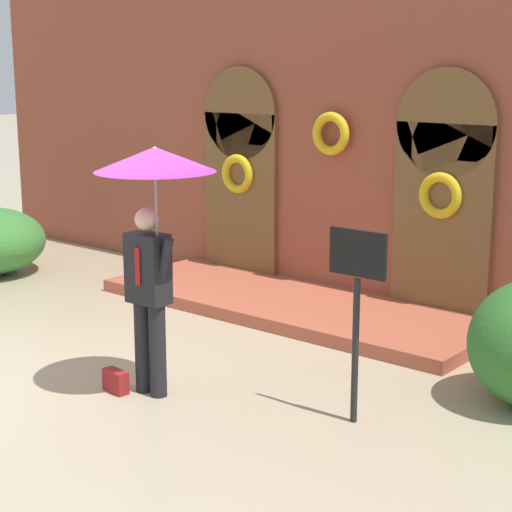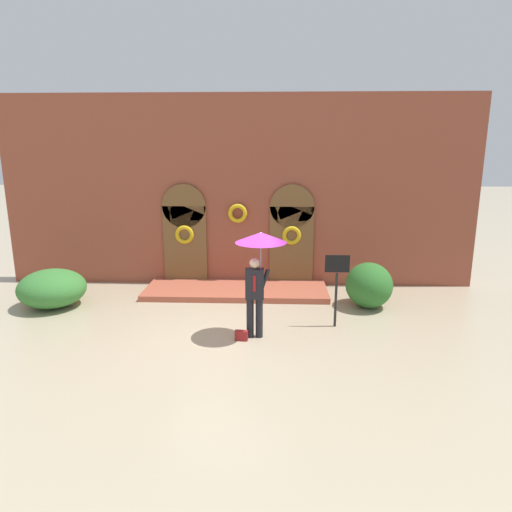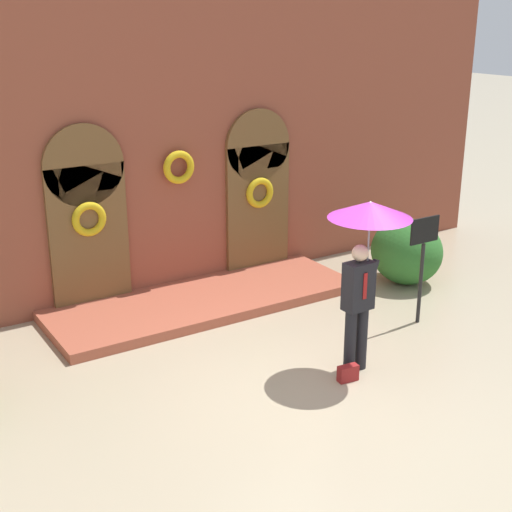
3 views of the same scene
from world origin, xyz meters
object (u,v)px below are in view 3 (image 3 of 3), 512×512
at_px(handbag, 348,373).
at_px(shrub_right, 406,251).
at_px(person_with_umbrella, 367,235).
at_px(sign_post, 423,252).

distance_m(handbag, shrub_right, 3.94).
xyz_separation_m(person_with_umbrella, shrub_right, (2.80, 2.08, -1.32)).
xyz_separation_m(sign_post, shrub_right, (1.05, 1.40, -0.57)).
relative_size(person_with_umbrella, shrub_right, 1.77).
xyz_separation_m(person_with_umbrella, handbag, (-0.38, -0.20, -1.80)).
bearing_deg(handbag, shrub_right, 41.84).
bearing_deg(handbag, person_with_umbrella, 33.95).
bearing_deg(handbag, sign_post, 28.63).
relative_size(person_with_umbrella, handbag, 8.44).
relative_size(person_with_umbrella, sign_post, 1.37).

